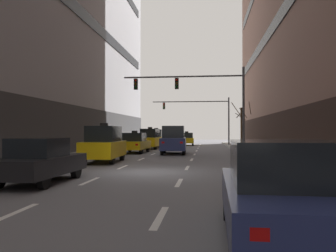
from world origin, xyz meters
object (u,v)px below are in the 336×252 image
(taxi_driving_0, at_px, (104,144))
(street_tree_0, at_px, (242,124))
(taxi_driving_4, at_px, (150,139))
(taxi_driving_5, at_px, (135,143))
(traffic_signal_0, at_px, (201,93))
(car_driving_2, at_px, (40,161))
(traffic_signal_1, at_px, (204,112))
(car_parked_0, at_px, (284,193))
(car_driving_3, at_px, (174,140))
(taxi_driving_1, at_px, (187,139))
(taxi_driving_6, at_px, (156,138))

(taxi_driving_0, distance_m, street_tree_0, 19.85)
(taxi_driving_4, xyz_separation_m, street_tree_0, (9.39, 2.10, 1.50))
(taxi_driving_5, height_order, traffic_signal_0, traffic_signal_0)
(car_driving_2, relative_size, street_tree_0, 0.90)
(taxi_driving_5, relative_size, traffic_signal_1, 0.47)
(car_parked_0, height_order, street_tree_0, street_tree_0)
(street_tree_0, bearing_deg, car_driving_2, -110.32)
(taxi_driving_5, bearing_deg, car_driving_2, -89.35)
(traffic_signal_0, height_order, traffic_signal_1, traffic_signal_0)
(car_parked_0, distance_m, traffic_signal_0, 20.98)
(car_driving_3, xyz_separation_m, car_parked_0, (3.94, -22.13, -0.29))
(car_driving_2, height_order, car_parked_0, car_parked_0)
(taxi_driving_1, xyz_separation_m, taxi_driving_6, (-3.30, -4.56, 0.21))
(taxi_driving_5, xyz_separation_m, street_tree_0, (9.63, 8.39, 1.70))
(taxi_driving_4, bearing_deg, car_parked_0, -76.45)
(taxi_driving_6, height_order, traffic_signal_0, traffic_signal_0)
(traffic_signal_0, bearing_deg, taxi_driving_1, 96.69)
(car_driving_3, distance_m, traffic_signal_1, 16.94)
(traffic_signal_0, bearing_deg, car_parked_0, -85.23)
(taxi_driving_1, bearing_deg, street_tree_0, -51.21)
(taxi_driving_4, bearing_deg, car_driving_3, -66.43)
(taxi_driving_1, bearing_deg, taxi_driving_6, -125.89)
(car_parked_0, bearing_deg, car_driving_2, 140.38)
(taxi_driving_1, distance_m, car_driving_3, 17.00)
(taxi_driving_1, distance_m, traffic_signal_1, 4.19)
(car_driving_2, height_order, taxi_driving_5, taxi_driving_5)
(car_driving_3, relative_size, street_tree_0, 1.00)
(taxi_driving_1, xyz_separation_m, car_driving_3, (-0.04, -17.00, 0.32))
(car_parked_0, height_order, traffic_signal_1, traffic_signal_1)
(taxi_driving_6, xyz_separation_m, car_parked_0, (7.20, -34.56, -0.18))
(car_driving_2, xyz_separation_m, taxi_driving_4, (0.05, 23.39, 0.25))
(taxi_driving_1, height_order, taxi_driving_6, taxi_driving_6)
(taxi_driving_6, distance_m, traffic_signal_0, 15.49)
(car_driving_2, relative_size, car_parked_0, 0.95)
(taxi_driving_5, bearing_deg, taxi_driving_6, 89.55)
(taxi_driving_1, relative_size, taxi_driving_6, 1.04)
(taxi_driving_5, xyz_separation_m, traffic_signal_0, (5.57, -2.42, 3.87))
(taxi_driving_1, bearing_deg, car_driving_3, -90.14)
(taxi_driving_5, distance_m, traffic_signal_0, 7.20)
(car_driving_3, bearing_deg, car_driving_2, -101.00)
(taxi_driving_4, distance_m, car_parked_0, 30.10)
(car_driving_3, xyz_separation_m, street_tree_0, (6.28, 9.24, 1.42))
(taxi_driving_0, relative_size, taxi_driving_6, 1.05)
(taxi_driving_0, bearing_deg, car_driving_2, -88.80)
(car_parked_0, relative_size, traffic_signal_1, 0.46)
(taxi_driving_5, xyz_separation_m, taxi_driving_6, (0.09, 11.59, 0.18))
(taxi_driving_5, bearing_deg, taxi_driving_0, -89.85)
(taxi_driving_4, xyz_separation_m, traffic_signal_0, (5.33, -8.71, 3.67))
(traffic_signal_1, bearing_deg, car_parked_0, -87.51)
(car_driving_2, height_order, car_driving_3, car_driving_3)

